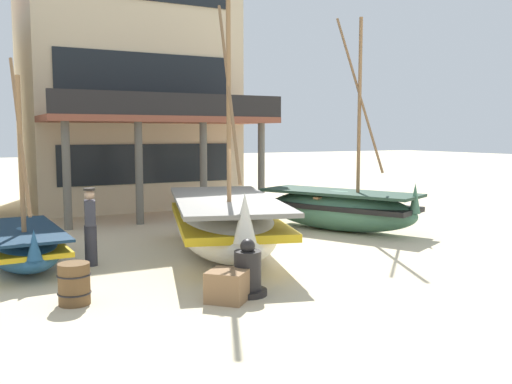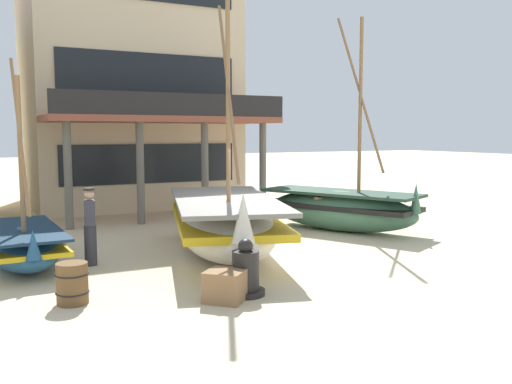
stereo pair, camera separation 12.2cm
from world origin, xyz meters
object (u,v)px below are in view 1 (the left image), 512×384
Objects in this scene: capstan_winch at (248,273)px; harbor_building_main at (124,81)px; wooden_barrel at (74,284)px; fishing_boat_centre_large at (225,223)px; fishing_boat_near_left at (340,208)px; fishing_boat_far_right at (22,245)px; fisherman_by_hull at (90,227)px; cargo_crate at (228,286)px.

capstan_winch is 14.83m from harbor_building_main.
fishing_boat_centre_large is at bearing 31.32° from wooden_barrel.
fishing_boat_near_left is at bearing 40.45° from capstan_winch.
fishing_boat_far_right is 6.37× the size of wooden_barrel.
fisherman_by_hull is 4.04m from cargo_crate.
harbor_building_main is at bearing 83.37° from capstan_winch.
fisherman_by_hull reaches higher than capstan_winch.
harbor_building_main reaches higher than fisherman_by_hull.
capstan_winch reaches higher than wooden_barrel.
fishing_boat_centre_large is 3.74m from cargo_crate.
fishing_boat_far_right reaches higher than capstan_winch.
capstan_winch is at bearing -51.51° from fishing_boat_far_right.
harbor_building_main is (2.10, 14.19, 4.67)m from cargo_crate.
fisherman_by_hull is at bearing 173.99° from fishing_boat_centre_large.
fisherman_by_hull is at bearing 119.20° from capstan_winch.
fishing_boat_centre_large is at bearing -162.38° from fishing_boat_near_left.
fishing_boat_far_right reaches higher than cargo_crate.
cargo_crate is at bearing -160.45° from capstan_winch.
fishing_boat_far_right is (-4.35, 0.93, -0.27)m from fishing_boat_centre_large.
fishing_boat_near_left is 9.01m from wooden_barrel.
wooden_barrel is at bearing -108.63° from harbor_building_main.
wooden_barrel reaches higher than cargo_crate.
capstan_winch is 1.58× the size of cargo_crate.
cargo_crate is at bearing -114.22° from fishing_boat_centre_large.
fishing_boat_near_left is at bearing 24.45° from wooden_barrel.
fishing_boat_far_right is at bearing 155.25° from fisherman_by_hull.
cargo_crate is 15.08m from harbor_building_main.
fisherman_by_hull is at bearing -108.99° from harbor_building_main.
capstan_winch is (-1.06, -3.22, -0.34)m from fishing_boat_centre_large.
fishing_boat_far_right is 7.01× the size of cargo_crate.
fishing_boat_centre_large is 3.65× the size of fisherman_by_hull.
fishing_boat_near_left reaches higher than fishing_boat_far_right.
fishing_boat_near_left is 1.37× the size of fishing_boat_far_right.
fishing_boat_near_left is 7.56m from cargo_crate.
cargo_crate is at bearing -98.41° from harbor_building_main.
fishing_boat_near_left is 7.09m from capstan_winch.
wooden_barrel is at bearing -155.55° from fishing_boat_near_left.
capstan_winch is at bearing -139.55° from fishing_boat_near_left.
wooden_barrel is (-0.83, -2.67, -0.48)m from fisherman_by_hull.
fishing_boat_near_left is 6.06× the size of capstan_winch.
capstan_winch is (-5.39, -4.60, -0.26)m from fishing_boat_near_left.
fishing_boat_centre_large is 6.10× the size of capstan_winch.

